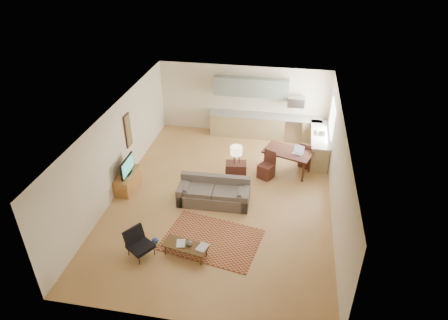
% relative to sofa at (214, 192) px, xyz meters
% --- Properties ---
extents(room, '(9.00, 9.00, 9.00)m').
position_rel_sofa_xyz_m(room, '(0.20, 0.31, 0.97)').
color(room, '#AE7C44').
rests_on(room, ground).
extents(kitchen_counter_back, '(4.26, 0.64, 0.92)m').
position_rel_sofa_xyz_m(kitchen_counter_back, '(1.10, 4.49, 0.08)').
color(kitchen_counter_back, tan).
rests_on(kitchen_counter_back, ground).
extents(kitchen_counter_right, '(0.64, 2.26, 0.92)m').
position_rel_sofa_xyz_m(kitchen_counter_right, '(3.13, 3.31, 0.08)').
color(kitchen_counter_right, tan).
rests_on(kitchen_counter_right, ground).
extents(kitchen_range, '(0.62, 0.62, 0.90)m').
position_rel_sofa_xyz_m(kitchen_range, '(2.20, 4.49, 0.07)').
color(kitchen_range, '#A5A8AD').
rests_on(kitchen_range, ground).
extents(kitchen_microwave, '(0.62, 0.40, 0.35)m').
position_rel_sofa_xyz_m(kitchen_microwave, '(2.20, 4.51, 1.17)').
color(kitchen_microwave, '#A5A8AD').
rests_on(kitchen_microwave, room).
extents(upper_cabinets, '(2.80, 0.34, 0.70)m').
position_rel_sofa_xyz_m(upper_cabinets, '(0.50, 4.64, 1.57)').
color(upper_cabinets, gray).
rests_on(upper_cabinets, room).
extents(window_right, '(0.02, 1.40, 1.05)m').
position_rel_sofa_xyz_m(window_right, '(3.43, 3.31, 1.17)').
color(window_right, white).
rests_on(window_right, room).
extents(wall_art_left, '(0.06, 0.42, 1.10)m').
position_rel_sofa_xyz_m(wall_art_left, '(-3.01, 1.21, 1.17)').
color(wall_art_left, olive).
rests_on(wall_art_left, room).
extents(triptych, '(1.70, 0.04, 0.50)m').
position_rel_sofa_xyz_m(triptych, '(0.10, 4.78, 1.37)').
color(triptych, beige).
rests_on(triptych, room).
extents(rug, '(2.74, 2.13, 0.02)m').
position_rel_sofa_xyz_m(rug, '(0.26, -1.62, -0.37)').
color(rug, maroon).
rests_on(rug, floor).
extents(sofa, '(2.23, 1.02, 0.77)m').
position_rel_sofa_xyz_m(sofa, '(0.00, 0.00, 0.00)').
color(sofa, '#5B5148').
rests_on(sofa, floor).
extents(coffee_table, '(1.21, 0.67, 0.34)m').
position_rel_sofa_xyz_m(coffee_table, '(-0.26, -2.28, -0.21)').
color(coffee_table, '#442C12').
rests_on(coffee_table, floor).
extents(book_a, '(0.34, 0.39, 0.03)m').
position_rel_sofa_xyz_m(book_a, '(-0.49, -2.28, -0.03)').
color(book_a, maroon).
rests_on(book_a, coffee_table).
extents(book_b, '(0.43, 0.46, 0.02)m').
position_rel_sofa_xyz_m(book_b, '(0.06, -2.26, -0.03)').
color(book_b, navy).
rests_on(book_b, coffee_table).
extents(vase, '(0.24, 0.24, 0.17)m').
position_rel_sofa_xyz_m(vase, '(-0.17, -2.25, 0.04)').
color(vase, black).
rests_on(vase, coffee_table).
extents(armchair, '(0.89, 0.89, 0.73)m').
position_rel_sofa_xyz_m(armchair, '(-1.37, -2.48, -0.02)').
color(armchair, black).
rests_on(armchair, floor).
extents(tv_credenza, '(0.46, 1.18, 0.55)m').
position_rel_sofa_xyz_m(tv_credenza, '(-2.81, 0.26, -0.11)').
color(tv_credenza, '#935C29').
rests_on(tv_credenza, floor).
extents(tv, '(0.09, 0.91, 0.55)m').
position_rel_sofa_xyz_m(tv, '(-2.76, 0.26, 0.44)').
color(tv, black).
rests_on(tv, tv_credenza).
extents(console_table, '(0.71, 0.52, 0.76)m').
position_rel_sofa_xyz_m(console_table, '(0.49, 1.12, -0.00)').
color(console_table, '#3B1B15').
rests_on(console_table, floor).
extents(table_lamp, '(0.39, 0.39, 0.61)m').
position_rel_sofa_xyz_m(table_lamp, '(0.49, 1.12, 0.69)').
color(table_lamp, beige).
rests_on(table_lamp, console_table).
extents(dining_table, '(1.75, 1.34, 0.78)m').
position_rel_sofa_xyz_m(dining_table, '(2.07, 2.14, 0.01)').
color(dining_table, '#3B1B15').
rests_on(dining_table, floor).
extents(dining_chair_near, '(0.61, 0.62, 0.93)m').
position_rel_sofa_xyz_m(dining_chair_near, '(1.41, 1.65, 0.08)').
color(dining_chair_near, '#3B1B15').
rests_on(dining_chair_near, floor).
extents(dining_chair_far, '(0.59, 0.61, 0.93)m').
position_rel_sofa_xyz_m(dining_chair_far, '(2.72, 2.62, 0.08)').
color(dining_chair_far, '#3B1B15').
rests_on(dining_chair_far, floor).
extents(laptop, '(0.40, 0.35, 0.25)m').
position_rel_sofa_xyz_m(laptop, '(2.38, 2.03, 0.52)').
color(laptop, '#A5A8AD').
rests_on(laptop, dining_table).
extents(soap_bottle, '(0.10, 0.10, 0.19)m').
position_rel_sofa_xyz_m(soap_bottle, '(3.03, 3.47, 0.63)').
color(soap_bottle, beige).
rests_on(soap_bottle, kitchen_counter_right).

